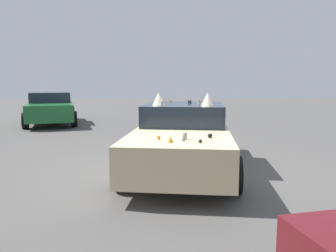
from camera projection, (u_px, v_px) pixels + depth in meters
The scene contains 3 objects.
ground_plane at pixel (183, 169), 6.67m from camera, with size 60.00×60.00×0.00m, color #514F4C.
art_car_decorated at pixel (183, 137), 6.67m from camera, with size 4.72×2.73×1.56m.
parked_sedan_row_back_center at pixel (51, 108), 13.98m from camera, with size 4.46×2.59×1.34m.
Camera 1 is at (-6.41, 1.09, 1.76)m, focal length 35.02 mm.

